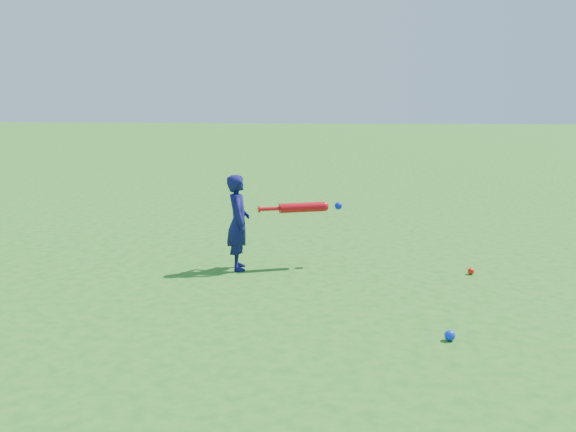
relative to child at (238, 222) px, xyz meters
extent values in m
plane|color=#216818|center=(-0.25, -0.37, -0.47)|extent=(80.00, 80.00, 0.00)
imported|color=#10104E|center=(0.00, 0.00, 0.00)|extent=(0.29, 0.38, 0.93)
sphere|color=red|center=(2.24, 0.03, -0.43)|extent=(0.06, 0.06, 0.06)
sphere|color=#0D2EEA|center=(1.79, -1.73, -0.43)|extent=(0.08, 0.08, 0.08)
cylinder|color=red|center=(0.20, 0.02, 0.13)|extent=(0.04, 0.07, 0.06)
cylinder|color=red|center=(0.30, 0.06, 0.13)|extent=(0.22, 0.11, 0.04)
cylinder|color=red|center=(0.61, 0.17, 0.13)|extent=(0.46, 0.25, 0.10)
sphere|color=red|center=(0.82, 0.25, 0.13)|extent=(0.10, 0.10, 0.10)
sphere|color=#0B1DCA|center=(0.96, 0.30, 0.13)|extent=(0.08, 0.08, 0.08)
camera|label=1|loc=(1.12, -6.03, 1.17)|focal=40.00mm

